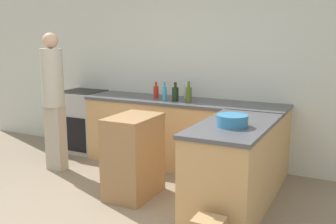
# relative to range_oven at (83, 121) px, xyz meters

# --- Properties ---
(wall_back) EXTENTS (8.00, 0.06, 2.70)m
(wall_back) POSITION_rel_range_oven_xyz_m (1.72, 0.33, 0.88)
(wall_back) COLOR silver
(wall_back) RESTS_ON ground_plane
(counter_back) EXTENTS (2.77, 0.69, 0.93)m
(counter_back) POSITION_rel_range_oven_xyz_m (1.72, -0.03, -0.00)
(counter_back) COLOR tan
(counter_back) RESTS_ON ground_plane
(counter_peninsula) EXTENTS (0.69, 1.41, 0.93)m
(counter_peninsula) POSITION_rel_range_oven_xyz_m (2.75, -1.05, -0.00)
(counter_peninsula) COLOR tan
(counter_peninsula) RESTS_ON ground_plane
(range_oven) EXTENTS (0.65, 0.61, 0.94)m
(range_oven) POSITION_rel_range_oven_xyz_m (0.00, 0.00, 0.00)
(range_oven) COLOR #ADADB2
(range_oven) RESTS_ON ground_plane
(island_table) EXTENTS (0.45, 0.67, 0.92)m
(island_table) POSITION_rel_range_oven_xyz_m (1.64, -1.17, -0.01)
(island_table) COLOR #997047
(island_table) RESTS_ON ground_plane
(mixing_bowl) EXTENTS (0.30, 0.30, 0.11)m
(mixing_bowl) POSITION_rel_range_oven_xyz_m (2.77, -1.20, 0.52)
(mixing_bowl) COLOR teal
(mixing_bowl) RESTS_ON counter_peninsula
(hot_sauce_bottle) EXTENTS (0.07, 0.07, 0.22)m
(hot_sauce_bottle) POSITION_rel_range_oven_xyz_m (1.30, -0.01, 0.55)
(hot_sauce_bottle) COLOR red
(hot_sauce_bottle) RESTS_ON counter_back
(vinegar_bottle_clear) EXTENTS (0.07, 0.07, 0.27)m
(vinegar_bottle_clear) POSITION_rel_range_oven_xyz_m (1.70, 0.13, 0.57)
(vinegar_bottle_clear) COLOR silver
(vinegar_bottle_clear) RESTS_ON counter_back
(wine_bottle_dark) EXTENTS (0.09, 0.09, 0.25)m
(wine_bottle_dark) POSITION_rel_range_oven_xyz_m (1.65, -0.12, 0.56)
(wine_bottle_dark) COLOR black
(wine_bottle_dark) RESTS_ON counter_back
(olive_oil_bottle) EXTENTS (0.08, 0.08, 0.28)m
(olive_oil_bottle) POSITION_rel_range_oven_xyz_m (1.86, -0.16, 0.57)
(olive_oil_bottle) COLOR #475B1E
(olive_oil_bottle) RESTS_ON counter_back
(dish_soap_bottle) EXTENTS (0.06, 0.06, 0.26)m
(dish_soap_bottle) POSITION_rel_range_oven_xyz_m (1.52, -0.18, 0.56)
(dish_soap_bottle) COLOR #338CBF
(dish_soap_bottle) RESTS_ON counter_back
(person_by_range) EXTENTS (0.28, 0.28, 1.82)m
(person_by_range) POSITION_rel_range_oven_xyz_m (0.25, -0.89, 0.54)
(person_by_range) COLOR #ADA38E
(person_by_range) RESTS_ON ground_plane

